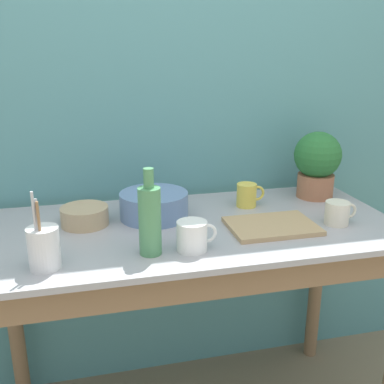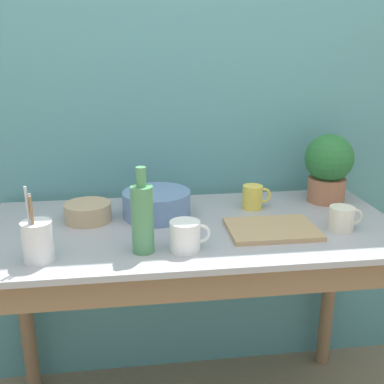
% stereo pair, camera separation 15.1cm
% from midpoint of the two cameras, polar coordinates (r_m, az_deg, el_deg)
% --- Properties ---
extents(wall_back, '(6.00, 0.05, 2.40)m').
position_cam_midpoint_polar(wall_back, '(1.84, -5.28, 10.36)').
color(wall_back, teal).
rests_on(wall_back, ground_plane).
extents(counter_table, '(1.43, 0.67, 0.85)m').
position_cam_midpoint_polar(counter_table, '(1.60, -2.52, -10.11)').
color(counter_table, '#846647').
rests_on(counter_table, ground_plane).
extents(potted_plant, '(0.19, 0.19, 0.27)m').
position_cam_midpoint_polar(potted_plant, '(1.85, 13.38, 3.65)').
color(potted_plant, '#A36647').
rests_on(potted_plant, counter_table).
extents(bowl_wash_large, '(0.24, 0.24, 0.09)m').
position_cam_midpoint_polar(bowl_wash_large, '(1.62, -7.52, -1.70)').
color(bowl_wash_large, '#6684B2').
rests_on(bowl_wash_large, counter_table).
extents(bottle_tall, '(0.07, 0.07, 0.26)m').
position_cam_midpoint_polar(bottle_tall, '(1.31, -8.68, -3.49)').
color(bottle_tall, '#4C8C59').
rests_on(bottle_tall, counter_table).
extents(mug_cream, '(0.12, 0.08, 0.08)m').
position_cam_midpoint_polar(mug_cream, '(1.60, 15.49, -2.63)').
color(mug_cream, beige).
rests_on(mug_cream, counter_table).
extents(mug_yellow, '(0.11, 0.08, 0.09)m').
position_cam_midpoint_polar(mug_yellow, '(1.73, 4.55, -0.42)').
color(mug_yellow, '#E5CC4C').
rests_on(mug_yellow, counter_table).
extents(mug_white, '(0.13, 0.09, 0.09)m').
position_cam_midpoint_polar(mug_white, '(1.35, -3.13, -5.65)').
color(mug_white, white).
rests_on(mug_white, counter_table).
extents(bowl_small_tan, '(0.16, 0.16, 0.06)m').
position_cam_midpoint_polar(bowl_small_tan, '(1.61, -16.13, -2.97)').
color(bowl_small_tan, tan).
rests_on(bowl_small_tan, counter_table).
extents(utensil_cup, '(0.09, 0.09, 0.23)m').
position_cam_midpoint_polar(utensil_cup, '(1.32, -21.48, -6.65)').
color(utensil_cup, silver).
rests_on(utensil_cup, counter_table).
extents(tray_board, '(0.29, 0.21, 0.02)m').
position_cam_midpoint_polar(tray_board, '(1.53, 7.33, -4.35)').
color(tray_board, tan).
rests_on(tray_board, counter_table).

